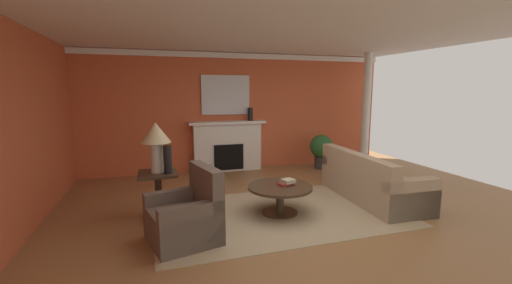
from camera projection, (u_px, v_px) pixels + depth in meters
name	position (u px, v px, depth m)	size (l,w,h in m)	color
ground_plane	(292.00, 219.00, 4.91)	(9.20, 9.20, 0.00)	olive
wall_fireplace	(236.00, 112.00, 7.90)	(7.67, 0.12, 2.78)	#C65633
wall_window	(6.00, 135.00, 3.89)	(0.12, 7.32, 2.78)	#C65633
ceiling_panel	(287.00, 28.00, 4.74)	(7.67, 7.32, 0.06)	white
crown_moulding	(236.00, 56.00, 7.62)	(7.67, 0.08, 0.12)	white
area_rug	(280.00, 213.00, 5.12)	(3.77, 2.29, 0.01)	tan
fireplace	(228.00, 147.00, 7.76)	(1.80, 0.35, 1.19)	white
mantel_mirror	(226.00, 95.00, 7.68)	(1.15, 0.04, 0.91)	silver
sofa	(370.00, 183.00, 5.73)	(0.99, 2.14, 0.85)	tan
armchair_near_window	(186.00, 218.00, 4.15)	(0.97, 0.97, 0.95)	brown
coffee_table	(280.00, 193.00, 5.07)	(1.00, 1.00, 0.45)	#3D2D1E
side_table	(158.00, 192.00, 4.92)	(0.56, 0.56, 0.70)	#3D2D1E
table_lamp	(156.00, 138.00, 4.79)	(0.44, 0.44, 0.75)	beige
vase_mantel_right	(250.00, 114.00, 7.75)	(0.12, 0.12, 0.31)	black
vase_on_side_table	(168.00, 160.00, 4.77)	(0.12, 0.12, 0.41)	black
book_red_cover	(285.00, 184.00, 5.07)	(0.21, 0.15, 0.04)	maroon
book_art_folio	(288.00, 181.00, 5.07)	(0.18, 0.17, 0.06)	tan
potted_plant	(321.00, 149.00, 7.98)	(0.56, 0.56, 0.83)	#333333
column_white	(366.00, 112.00, 7.97)	(0.20, 0.20, 2.78)	white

